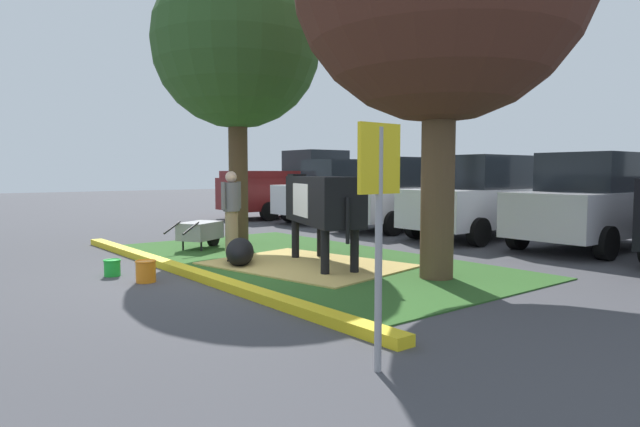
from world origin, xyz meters
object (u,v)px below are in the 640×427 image
parking_sign (379,198)px  wheelbarrow (201,231)px  shade_tree_left (237,45)px  sedan_silver (405,195)px  pickup_truck_maroon (297,186)px  sedan_red (595,202)px  bucket_green (112,267)px  bucket_orange (146,271)px  calf_lying (240,252)px  cow_holstein (321,201)px  person_handler (231,209)px  sedan_blue (484,198)px  hatchback_white (342,192)px

parking_sign → wheelbarrow: bearing=164.3°
shade_tree_left → sedan_silver: shade_tree_left is taller
shade_tree_left → wheelbarrow: 4.17m
pickup_truck_maroon → sedan_red: bearing=-0.3°
bucket_green → bucket_orange: size_ratio=0.83×
calf_lying → sedan_red: size_ratio=0.29×
calf_lying → shade_tree_left: bearing=150.1°
pickup_truck_maroon → shade_tree_left: bearing=-46.0°
sedan_red → wheelbarrow: bearing=-127.5°
calf_lying → wheelbarrow: wheelbarrow is taller
pickup_truck_maroon → sedan_silver: (5.58, -0.30, -0.13)m
parking_sign → bucket_orange: parking_sign is taller
bucket_orange → pickup_truck_maroon: pickup_truck_maroon is taller
cow_holstein → sedan_red: bearing=71.7°
pickup_truck_maroon → person_handler: bearing=-44.6°
shade_tree_left → sedan_silver: (0.17, 5.30, -3.43)m
parking_sign → sedan_red: (-2.26, 8.67, -0.43)m
person_handler → wheelbarrow: 0.96m
person_handler → sedan_silver: (-0.86, 6.07, 0.10)m
pickup_truck_maroon → sedan_blue: pickup_truck_maroon is taller
person_handler → sedan_blue: size_ratio=0.37×
shade_tree_left → hatchback_white: 6.94m
shade_tree_left → sedan_red: bearing=46.1°
person_handler → bucket_green: (1.06, -2.72, -0.74)m
cow_holstein → wheelbarrow: 3.29m
shade_tree_left → calf_lying: 5.05m
cow_holstein → sedan_blue: size_ratio=0.68×
person_handler → parking_sign: parking_sign is taller
bucket_green → pickup_truck_maroon: pickup_truck_maroon is taller
parking_sign → sedan_red: size_ratio=0.45×
cow_holstein → sedan_blue: 5.67m
parking_sign → bucket_orange: bearing=-178.5°
wheelbarrow → parking_sign: bearing=-15.7°
bucket_orange → hatchback_white: 10.32m
bucket_orange → sedan_silver: (-2.71, 8.55, 0.82)m
shade_tree_left → cow_holstein: 4.73m
cow_holstein → sedan_blue: sedan_blue is taller
shade_tree_left → wheelbarrow: shade_tree_left is taller
bucket_green → sedan_red: bearing=70.2°
cow_holstein → pickup_truck_maroon: bearing=145.9°
calf_lying → bucket_green: bearing=-100.5°
bucket_green → person_handler: bearing=111.3°
sedan_blue → calf_lying: bearing=-92.5°
parking_sign → person_handler: bearing=160.2°
shade_tree_left → calf_lying: shade_tree_left is taller
shade_tree_left → pickup_truck_maroon: (-5.41, 5.59, -3.30)m
hatchback_white → bucket_orange: bearing=-57.3°
sedan_silver → hatchback_white: bearing=177.7°
wheelbarrow → cow_holstein: bearing=13.0°
sedan_silver → sedan_red: same height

